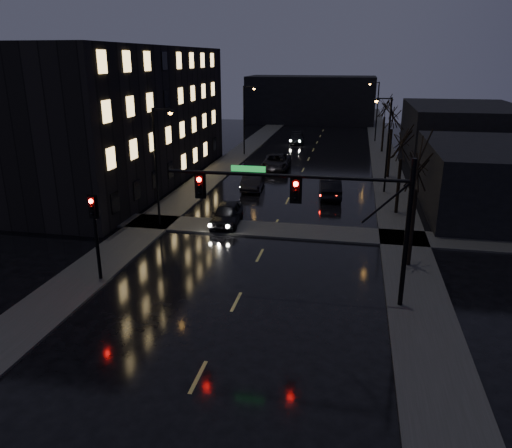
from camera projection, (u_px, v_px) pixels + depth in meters
The scene contains 23 objects.
ground at pixel (180, 413), 16.28m from camera, with size 160.00×160.00×0.00m, color black.
sidewalk_left at pixel (216, 172), 50.40m from camera, with size 3.00×140.00×0.12m, color #2D2D2B.
sidewalk_right at pixel (389, 180), 47.27m from camera, with size 3.00×140.00×0.12m, color #2D2D2B.
sidewalk_cross at pixel (272, 230), 33.48m from camera, with size 40.00×3.00×0.12m, color #2D2D2B.
apartment_block at pixel (115, 116), 45.34m from camera, with size 12.00×30.00×12.00m, color black.
commercial_right_near at pixel (496, 179), 36.83m from camera, with size 10.00×14.00×5.00m, color black.
commercial_right_far at pixel (462, 132), 56.86m from camera, with size 12.00×18.00×6.00m, color black.
far_block at pixel (311, 100), 88.14m from camera, with size 22.00×10.00×8.00m, color black.
signal_mast at pixel (323, 202), 22.40m from camera, with size 11.11×0.41×7.00m.
signal_pole_left at pixel (95, 226), 25.08m from camera, with size 0.35×0.41×4.53m.
tree_near at pixel (419, 156), 25.79m from camera, with size 3.52×3.52×8.08m.
tree_mid_a at pixel (403, 135), 35.22m from camera, with size 3.30×3.30×7.58m.
tree_mid_b at pixel (393, 108), 46.14m from camera, with size 3.74×3.74×8.59m.
tree_far at pixel (386, 102), 59.34m from camera, with size 3.43×3.43×7.88m.
streetlight_l_near at pixel (159, 158), 32.92m from camera, with size 1.53×0.28×8.00m.
streetlight_l_far at pixel (246, 114), 58.04m from camera, with size 1.53×0.28×8.00m.
streetlight_r_mid at pixel (386, 137), 41.29m from camera, with size 1.53×0.28×8.00m.
streetlight_r_far at pixel (376, 107), 67.34m from camera, with size 1.53×0.28×8.00m.
oncoming_car_a at pixel (227, 214), 34.42m from camera, with size 1.83×4.54×1.55m, color black.
oncoming_car_b at pixel (253, 180), 43.97m from camera, with size 1.68×4.83×1.59m, color black.
oncoming_car_c at pixel (276, 162), 51.39m from camera, with size 2.67×5.80×1.61m, color black.
oncoming_car_d at pixel (297, 138), 67.57m from camera, with size 1.94×4.78×1.39m, color black.
lead_car at pixel (330, 188), 41.30m from camera, with size 1.68×4.82×1.59m, color black.
Camera 1 is at (5.07, -12.74, 11.03)m, focal length 35.00 mm.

